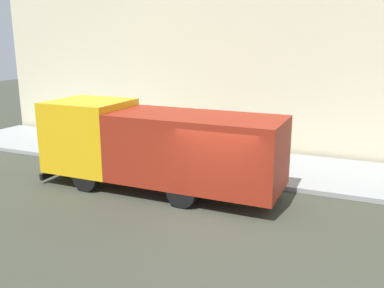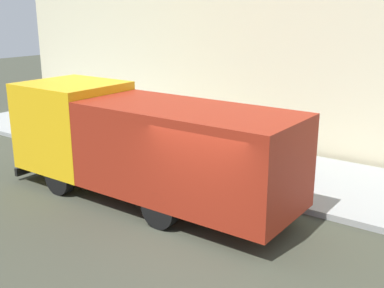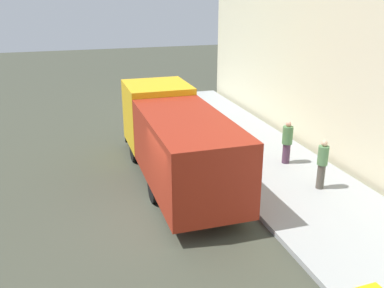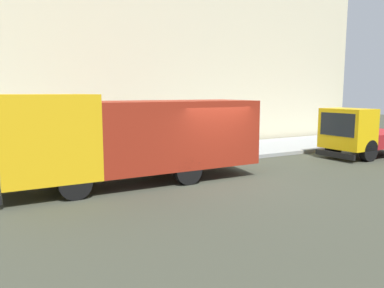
% 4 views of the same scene
% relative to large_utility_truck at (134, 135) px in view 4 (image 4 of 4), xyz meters
% --- Properties ---
extents(ground, '(80.00, 80.00, 0.00)m').
position_rel_large_utility_truck_xyz_m(ground, '(-1.38, -2.56, -1.60)').
color(ground, '#3A3D30').
extents(sidewalk, '(4.35, 30.00, 0.16)m').
position_rel_large_utility_truck_xyz_m(sidewalk, '(3.79, -2.56, -1.52)').
color(sidewalk, '#979B9B').
rests_on(sidewalk, ground).
extents(building_facade, '(0.50, 30.00, 12.64)m').
position_rel_large_utility_truck_xyz_m(building_facade, '(6.47, -2.56, 4.72)').
color(building_facade, beige).
rests_on(building_facade, ground).
extents(large_utility_truck, '(2.48, 8.38, 2.94)m').
position_rel_large_utility_truck_xyz_m(large_utility_truck, '(0.00, 0.00, 0.00)').
color(large_utility_truck, gold).
rests_on(large_utility_truck, ground).
extents(small_flatbed_truck, '(2.26, 4.69, 2.27)m').
position_rel_large_utility_truck_xyz_m(small_flatbed_truck, '(-0.33, -10.93, -0.54)').
color(small_flatbed_truck, '#ECB50C').
rests_on(small_flatbed_truck, ground).
extents(pedestrian_walking, '(0.55, 0.55, 1.67)m').
position_rel_large_utility_truck_xyz_m(pedestrian_walking, '(4.34, -0.16, -0.56)').
color(pedestrian_walking, '#4C3147').
rests_on(pedestrian_walking, sidewalk).
extents(pedestrian_standing, '(0.49, 0.49, 1.70)m').
position_rel_large_utility_truck_xyz_m(pedestrian_standing, '(4.34, -2.47, -0.54)').
color(pedestrian_standing, '#4F4B41').
rests_on(pedestrian_standing, sidewalk).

